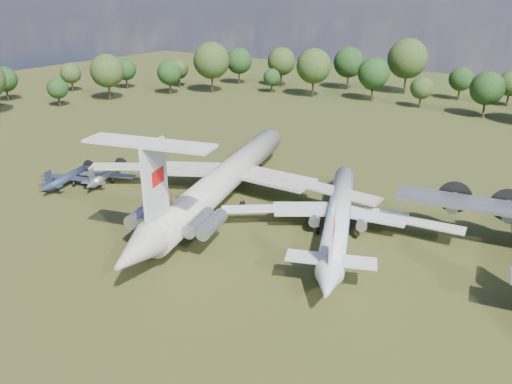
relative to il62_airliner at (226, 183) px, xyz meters
The scene contains 6 objects.
ground 3.50m from the il62_airliner, 97.28° to the right, with size 300.00×300.00×0.00m, color #254115.
il62_airliner is the anchor object (origin of this frame).
tu104_jet 18.63m from the il62_airliner, ahead, with size 31.01×41.34×4.13m, color silver, non-canonical shape.
small_prop_west 27.00m from the il62_airliner, 160.69° to the right, with size 9.91×13.51×1.98m, color black, non-canonical shape.
small_prop_northwest 21.89m from the il62_airliner, 167.89° to the right, with size 9.77×13.32×1.95m, color #999BA0, non-canonical shape.
person_on_il62 16.77m from the il62_airliner, 75.75° to the right, with size 0.69×0.45×1.88m, color #93714B.
Camera 1 is at (42.04, -53.75, 29.45)m, focal length 35.00 mm.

